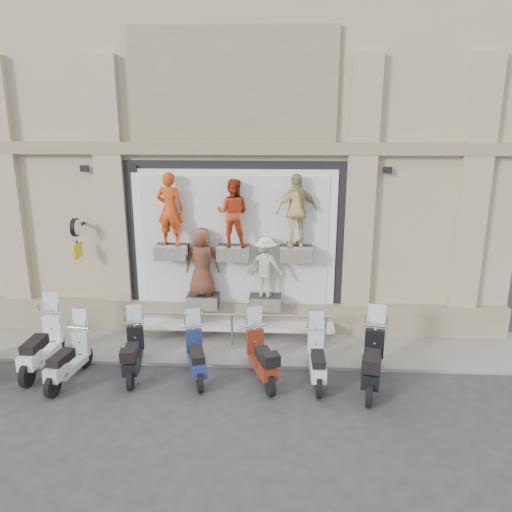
% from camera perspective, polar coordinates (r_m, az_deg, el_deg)
% --- Properties ---
extents(ground, '(90.00, 90.00, 0.00)m').
position_cam_1_polar(ground, '(10.93, -3.82, -15.11)').
color(ground, '#2E2E31').
rests_on(ground, ground).
extents(sidewalk, '(16.00, 2.20, 0.08)m').
position_cam_1_polar(sidewalk, '(12.75, -2.68, -10.14)').
color(sidewalk, gray).
rests_on(sidewalk, ground).
extents(building, '(14.00, 8.60, 12.00)m').
position_cam_1_polar(building, '(16.37, -1.17, 17.09)').
color(building, tan).
rests_on(building, ground).
extents(shop_vitrine, '(5.60, 0.83, 4.30)m').
position_cam_1_polar(shop_vitrine, '(12.52, -2.28, 1.05)').
color(shop_vitrine, black).
rests_on(shop_vitrine, ground).
extents(guard_rail, '(5.06, 0.10, 0.93)m').
position_cam_1_polar(guard_rail, '(12.48, -2.76, -8.59)').
color(guard_rail, '#9EA0A5').
rests_on(guard_rail, ground).
extents(clock_sign_bracket, '(0.10, 0.80, 1.02)m').
position_cam_1_polar(clock_sign_bracket, '(13.15, -19.86, 2.49)').
color(clock_sign_bracket, black).
rests_on(clock_sign_bracket, ground).
extents(scooter_b, '(0.59, 2.01, 1.64)m').
position_cam_1_polar(scooter_b, '(12.34, -23.42, -8.45)').
color(scooter_b, silver).
rests_on(scooter_b, ground).
extents(scooter_c, '(0.76, 1.85, 1.46)m').
position_cam_1_polar(scooter_c, '(11.65, -20.73, -10.07)').
color(scooter_c, '#A3A5B0').
rests_on(scooter_c, ground).
extents(scooter_d, '(0.81, 1.84, 1.44)m').
position_cam_1_polar(scooter_d, '(11.51, -13.93, -9.84)').
color(scooter_d, black).
rests_on(scooter_d, ground).
extents(scooter_e, '(0.95, 1.81, 1.41)m').
position_cam_1_polar(scooter_e, '(11.17, -6.86, -10.38)').
color(scooter_e, navy).
rests_on(scooter_e, ground).
extents(scooter_f, '(1.07, 1.90, 1.48)m').
position_cam_1_polar(scooter_f, '(10.97, 0.63, -10.55)').
color(scooter_f, maroon).
rests_on(scooter_f, ground).
extents(scooter_g, '(0.51, 1.73, 1.40)m').
position_cam_1_polar(scooter_g, '(11.00, 7.04, -10.83)').
color(scooter_g, silver).
rests_on(scooter_g, ground).
extents(scooter_h, '(1.02, 2.10, 1.64)m').
position_cam_1_polar(scooter_h, '(10.93, 13.25, -10.65)').
color(scooter_h, black).
rests_on(scooter_h, ground).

